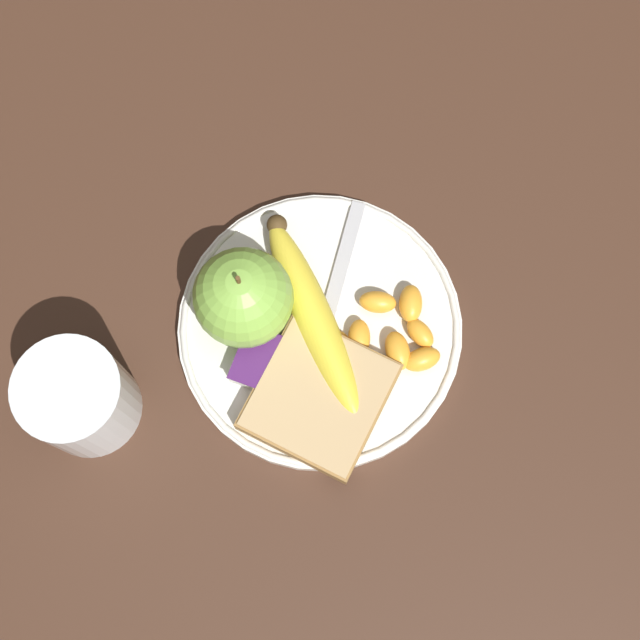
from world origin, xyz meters
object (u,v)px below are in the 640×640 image
plate (320,328)px  bread_slice (319,397)px  jam_packet (261,362)px  banana (315,312)px  fork (326,328)px  apple (243,298)px  juice_glass (80,399)px

plate → bread_slice: bearing=-160.5°
plate → jam_packet: jam_packet is taller
banana → fork: banana is taller
apple → plate: bearing=-81.8°
plate → apple: size_ratio=2.64×
apple → jam_packet: apple is taller
bread_slice → fork: bearing=14.4°
banana → bread_slice: (-0.06, -0.03, -0.01)m
fork → jam_packet: (-0.05, 0.04, 0.01)m
bread_slice → jam_packet: size_ratio=2.42×
banana → plate: bearing=-130.3°
plate → apple: bearing=98.2°
apple → fork: apple is taller
plate → fork: bearing=-89.0°
bread_slice → jam_packet: (0.01, 0.06, -0.00)m
apple → banana: apple is taller
bread_slice → jam_packet: same height
apple → fork: 0.08m
bread_slice → fork: size_ratio=0.59×
apple → bread_slice: bearing=-120.9°
bread_slice → fork: (0.06, 0.02, -0.01)m
plate → juice_glass: size_ratio=2.81×
juice_glass → jam_packet: size_ratio=1.78×
juice_glass → bread_slice: size_ratio=0.73×
plate → banana: bearing=49.7°
juice_glass → apple: bearing=-38.1°
plate → fork: (0.00, -0.01, 0.01)m
plate → bread_slice: 0.06m
apple → juice_glass: bearing=141.9°
fork → apple: bearing=-87.2°
plate → juice_glass: bearing=129.4°
apple → banana: 0.06m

